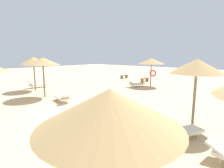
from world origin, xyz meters
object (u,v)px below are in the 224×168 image
Objects in this scene: bench_1 at (124,76)px; lounger_4 at (37,85)px; parasol_6 at (151,61)px; bench_0 at (145,79)px; parasol_1 at (110,108)px; parasol_3 at (197,67)px; parasol_4 at (33,61)px; parasol_2 at (43,61)px; lounger_6 at (136,84)px; lounger_3 at (180,131)px; lounger_2 at (63,97)px.

lounger_4 is at bearing -101.28° from bench_1.
parasol_6 reaches higher than lounger_4.
bench_0 is (-2.00, 2.17, -2.27)m from parasol_6.
parasol_3 is (-0.31, 6.10, 0.41)m from parasol_1.
parasol_4 is 2.07× the size of bench_1.
bench_1 is at bearing 98.98° from parasol_2.
parasol_2 is 1.57× the size of lounger_4.
bench_1 is (-4.99, 4.59, 0.04)m from lounger_6.
parasol_6 is at bearing -47.37° from bench_0.
parasol_3 is 10.78m from parasol_6.
lounger_6 reaches higher than bench_1.
parasol_2 reaches higher than parasol_6.
bench_0 is (1.84, 12.11, -2.42)m from parasol_2.
bench_0 is (6.21, 10.58, 0.03)m from lounger_4.
lounger_6 is 1.34× the size of bench_1.
parasol_6 is (-6.74, 8.41, -0.13)m from parasol_3.
parasol_4 is 1.54× the size of lounger_6.
lounger_3 is at bearing -6.39° from lounger_4.
bench_1 is (-12.63, 11.56, -2.39)m from parasol_3.
parasol_3 reaches higher than parasol_1.
parasol_3 is 13.92m from bench_0.
lounger_2 is 12.04m from bench_0.
lounger_4 is (-6.70, 1.45, -0.00)m from lounger_2.
lounger_2 is (2.32, 0.08, -2.45)m from parasol_2.
parasol_3 reaches higher than lounger_3.
parasol_2 is 5.24m from lounger_4.
parasol_3 is 2.94m from lounger_3.
parasol_2 reaches higher than bench_0.
bench_0 is at bearing 125.50° from lounger_3.
parasol_3 reaches higher than parasol_6.
parasol_4 is 12.58m from bench_1.
parasol_1 reaches higher than lounger_6.
parasol_6 is 1.50× the size of lounger_4.
lounger_6 is 1.33× the size of bench_0.
parasol_6 is 1.46× the size of lounger_6.
parasol_6 is at bearing 57.63° from lounger_6.
parasol_1 is at bearing -53.76° from bench_1.
parasol_2 is at bearing -13.97° from parasol_4.
lounger_4 reaches higher than bench_0.
lounger_3 is 0.99× the size of lounger_4.
parasol_4 reaches higher than lounger_6.
lounger_6 is (-7.96, 13.08, -2.02)m from parasol_1.
lounger_6 is 3.76m from bench_0.
parasol_3 reaches higher than lounger_4.
lounger_4 is 10.10m from lounger_6.
parasol_2 is 2.03× the size of bench_0.
lounger_3 is (-0.30, 4.42, -2.00)m from parasol_1.
parasol_1 is 21.99m from bench_1.
lounger_3 is at bearing -56.23° from parasol_6.
bench_0 is (-1.09, 3.60, 0.04)m from lounger_6.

